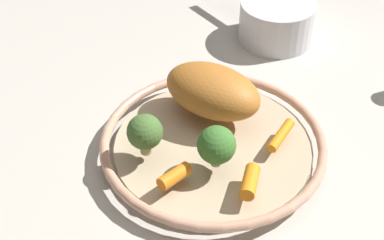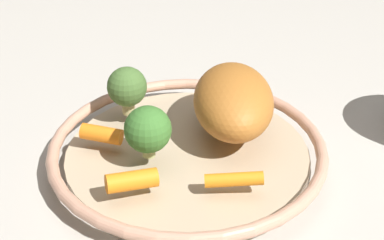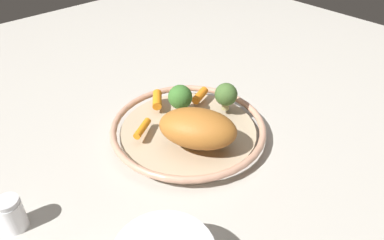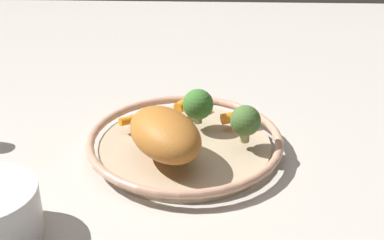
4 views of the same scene
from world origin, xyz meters
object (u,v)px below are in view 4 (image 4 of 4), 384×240
object	(u,v)px
baby_carrot_center	(235,117)
baby_carrot_back	(187,103)
broccoli_floret_edge	(198,105)
baby_carrot_right	(136,119)
roast_chicken_piece	(165,134)
broccoli_floret_large	(245,121)
serving_bowl	(185,144)

from	to	relation	value
baby_carrot_center	baby_carrot_back	bearing A→B (deg)	-121.01
broccoli_floret_edge	baby_carrot_right	bearing A→B (deg)	-87.45
roast_chicken_piece	baby_carrot_back	world-z (taller)	roast_chicken_piece
broccoli_floret_large	roast_chicken_piece	bearing A→B (deg)	-70.49
serving_bowl	broccoli_floret_large	bearing A→B (deg)	81.90
baby_carrot_center	broccoli_floret_edge	bearing A→B (deg)	-85.15
baby_carrot_back	broccoli_floret_edge	xyz separation A→B (m)	(0.06, 0.02, 0.03)
baby_carrot_center	baby_carrot_right	distance (m)	0.18
roast_chicken_piece	baby_carrot_right	xyz separation A→B (m)	(-0.11, -0.06, -0.03)
broccoli_floret_edge	roast_chicken_piece	bearing A→B (deg)	-24.20
baby_carrot_center	baby_carrot_right	xyz separation A→B (m)	(0.01, -0.18, -0.00)
baby_carrot_right	broccoli_floret_large	size ratio (longest dim) A/B	0.98
serving_bowl	broccoli_floret_edge	xyz separation A→B (m)	(-0.05, 0.02, 0.05)
broccoli_floret_edge	broccoli_floret_large	bearing A→B (deg)	51.38
serving_bowl	baby_carrot_right	size ratio (longest dim) A/B	5.35
roast_chicken_piece	baby_carrot_right	size ratio (longest dim) A/B	2.48
roast_chicken_piece	broccoli_floret_large	world-z (taller)	roast_chicken_piece
roast_chicken_piece	baby_carrot_back	bearing A→B (deg)	170.83
broccoli_floret_large	serving_bowl	bearing A→B (deg)	-98.10
serving_bowl	broccoli_floret_large	distance (m)	0.12
serving_bowl	baby_carrot_center	size ratio (longest dim) A/B	6.79
serving_bowl	baby_carrot_right	bearing A→B (deg)	-116.78
broccoli_floret_edge	broccoli_floret_large	xyz separation A→B (m)	(0.07, 0.08, 0.00)
roast_chicken_piece	baby_carrot_right	distance (m)	0.13
baby_carrot_back	baby_carrot_center	bearing A→B (deg)	58.99
baby_carrot_right	baby_carrot_center	bearing A→B (deg)	93.41
roast_chicken_piece	baby_carrot_right	bearing A→B (deg)	-150.12
baby_carrot_center	baby_carrot_back	size ratio (longest dim) A/B	0.90
baby_carrot_center	baby_carrot_back	world-z (taller)	baby_carrot_back
roast_chicken_piece	baby_carrot_center	bearing A→B (deg)	134.98
baby_carrot_right	broccoli_floret_large	xyz separation A→B (m)	(0.06, 0.20, 0.03)
baby_carrot_right	broccoli_floret_edge	xyz separation A→B (m)	(-0.01, 0.11, 0.03)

